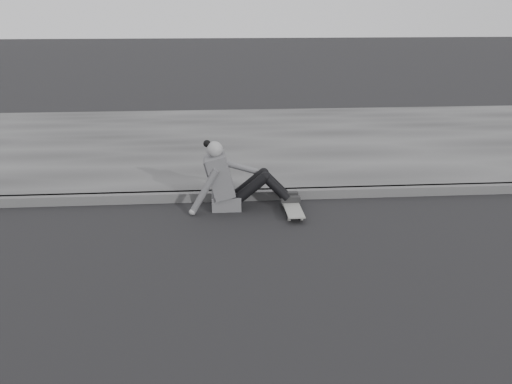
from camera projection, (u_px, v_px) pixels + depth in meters
ground at (395, 288)px, 5.14m from camera, size 80.00×80.00×0.00m
curb at (334, 193)px, 7.56m from camera, size 24.00×0.16×0.12m
sidewalk at (299, 141)px, 10.42m from camera, size 24.00×6.00×0.12m
skateboard at (292, 208)px, 6.97m from camera, size 0.20×0.78×0.09m
seated_woman at (231, 181)px, 7.05m from camera, size 1.38×0.46×0.88m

